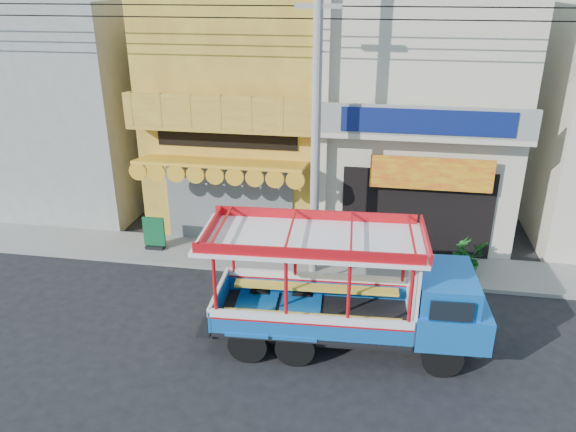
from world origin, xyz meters
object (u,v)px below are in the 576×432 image
object	(u,v)px
utility_pole	(322,108)
potted_plant_a	(468,259)
potted_plant_c	(462,253)
songthaew_truck	(365,293)
green_sign	(154,235)

from	to	relation	value
utility_pole	potted_plant_a	xyz separation A→B (m)	(4.36, 0.43, -4.38)
potted_plant_c	utility_pole	bearing A→B (deg)	-75.25
utility_pole	potted_plant_c	world-z (taller)	utility_pole
utility_pole	songthaew_truck	world-z (taller)	utility_pole
green_sign	potted_plant_c	size ratio (longest dim) A/B	1.04
songthaew_truck	potted_plant_a	size ratio (longest dim) A/B	6.22
utility_pole	green_sign	bearing A→B (deg)	173.22
utility_pole	songthaew_truck	bearing A→B (deg)	-66.43
utility_pole	potted_plant_a	bearing A→B (deg)	5.59
songthaew_truck	green_sign	world-z (taller)	songthaew_truck
potted_plant_a	potted_plant_c	size ratio (longest dim) A/B	1.03
potted_plant_a	songthaew_truck	bearing A→B (deg)	175.52
songthaew_truck	green_sign	distance (m)	8.03
songthaew_truck	potted_plant_a	world-z (taller)	songthaew_truck
green_sign	utility_pole	bearing A→B (deg)	-6.78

